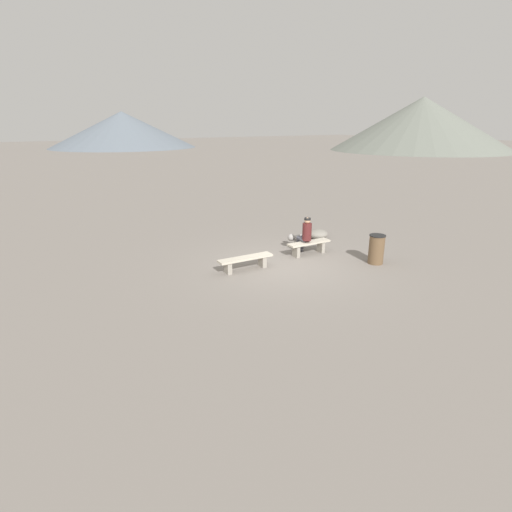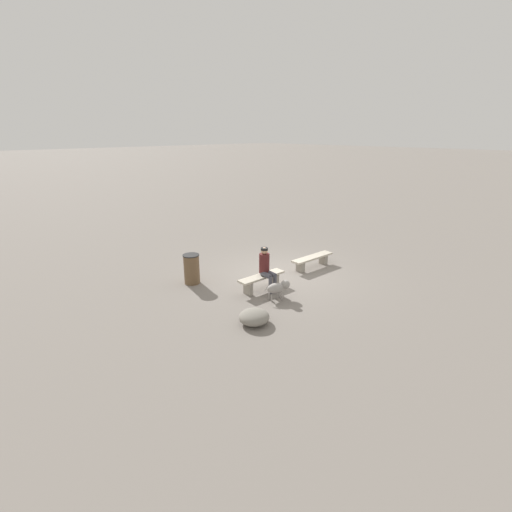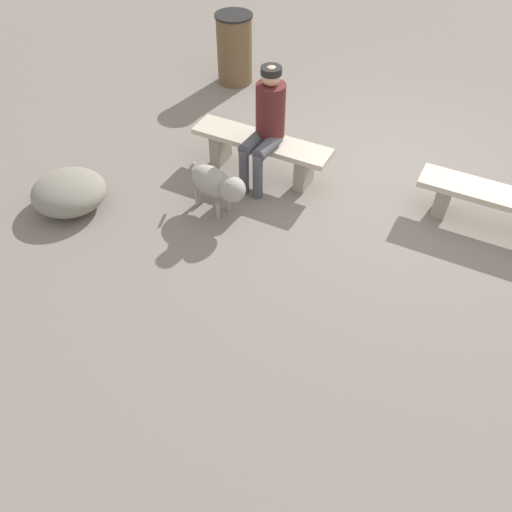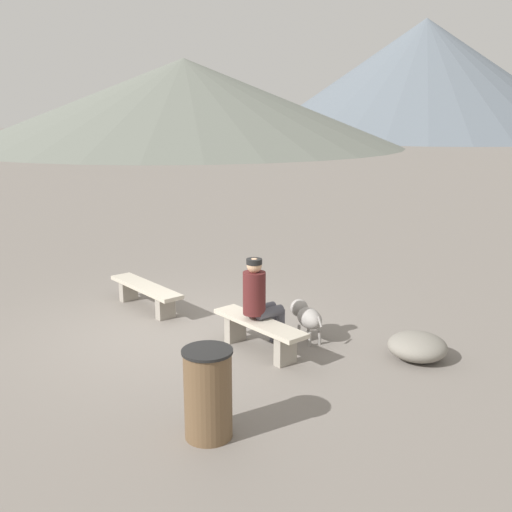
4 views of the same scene
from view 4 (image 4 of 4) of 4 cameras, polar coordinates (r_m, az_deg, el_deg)
The scene contains 9 objects.
ground at distance 9.11m, azimuth -7.97°, elevation -7.67°, with size 210.00×210.00×0.06m, color gray.
bench_left at distance 10.22m, azimuth -10.53°, elevation -3.40°, with size 1.81×0.47×0.42m.
bench_right at distance 8.29m, azimuth 0.31°, elevation -7.12°, with size 1.63×0.47×0.46m.
seated_person at distance 8.27m, azimuth 0.32°, elevation -3.96°, with size 0.37×0.63×1.33m.
dog at distance 8.74m, azimuth 4.87°, elevation -5.73°, with size 0.77×0.46×0.55m.
trash_bin at distance 6.22m, azimuth -4.62°, elevation -13.01°, with size 0.52×0.52×0.96m.
boulder at distance 8.40m, azimuth 15.22°, elevation -8.36°, with size 0.80×0.77×0.36m, color gray.
distant_peak_0 at distance 56.80m, azimuth -6.86°, elevation 14.39°, with size 40.05×40.05×7.86m, color slate.
distant_peak_1 at distance 78.24m, azimuth 15.74°, elevation 16.05°, with size 41.01×41.01×13.95m, color slate.
Camera 4 is at (6.94, -4.87, 3.29)m, focal length 41.70 mm.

